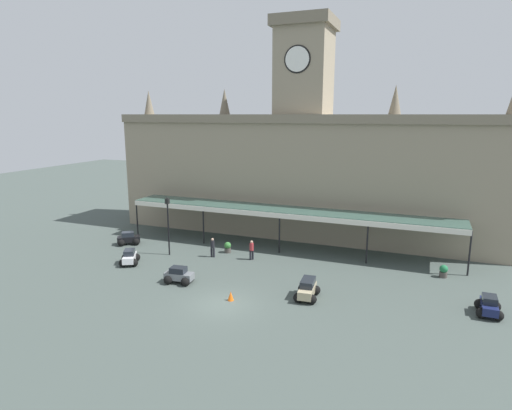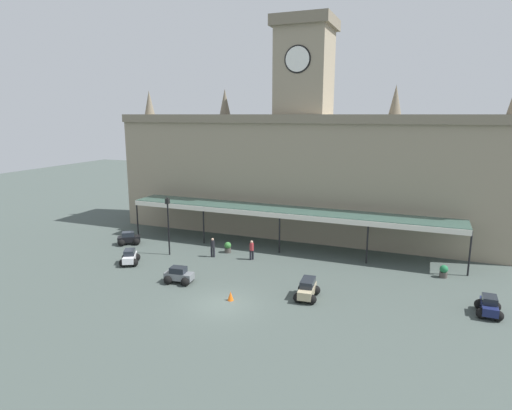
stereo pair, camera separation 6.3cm
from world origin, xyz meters
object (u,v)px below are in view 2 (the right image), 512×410
Objects in this scene: car_beige_estate at (307,290)px; traffic_cone at (231,296)px; car_grey_sedan at (179,276)px; pedestrian_near_entrance at (213,247)px; planter_near_kerb at (228,247)px; planter_by_canopy at (444,271)px; car_white_sedan at (130,258)px; car_navy_sedan at (489,307)px; pedestrian_beside_cars at (252,249)px; victorian_lamppost at (168,219)px; car_black_sedan at (129,239)px.

car_beige_estate is 5.08m from traffic_cone.
car_grey_sedan is 4.94m from traffic_cone.
pedestrian_near_entrance reaches higher than planter_near_kerb.
pedestrian_near_entrance is 9.05m from traffic_cone.
planter_near_kerb is (-17.53, -0.63, 0.00)m from planter_by_canopy.
car_beige_estate is at bearing -36.81° from planter_near_kerb.
car_white_sedan is 1.09× the size of car_navy_sedan.
planter_by_canopy is at bearing 36.35° from traffic_cone.
pedestrian_beside_cars is (8.84, 4.63, 0.41)m from car_white_sedan.
planter_by_canopy is 17.54m from planter_near_kerb.
planter_by_canopy is at bearing 6.20° from pedestrian_beside_cars.
traffic_cone is (8.93, -6.58, -2.84)m from victorian_lamppost.
car_beige_estate is at bearing -4.34° from car_white_sedan.
car_grey_sedan is 0.42× the size of victorian_lamppost.
car_white_sedan and car_navy_sedan have the same top height.
car_navy_sedan is 1.24× the size of pedestrian_near_entrance.
car_navy_sedan is (10.88, 1.74, -0.06)m from car_beige_estate.
pedestrian_beside_cars is (-17.24, 4.05, 0.41)m from car_navy_sedan.
traffic_cone is at bearing -77.38° from pedestrian_beside_cars.
victorian_lamppost is (-13.50, 4.37, 2.58)m from car_beige_estate.
car_grey_sedan reaches higher than planter_by_canopy.
car_white_sedan is 1.35× the size of pedestrian_near_entrance.
car_grey_sedan is 19.61m from planter_by_canopy.
car_white_sedan is 1.05× the size of car_grey_sedan.
car_beige_estate is (18.71, -5.57, 0.06)m from car_black_sedan.
car_black_sedan is at bearing 167.03° from victorian_lamppost.
pedestrian_beside_cars is 14.94m from planter_by_canopy.
planter_near_kerb is at bearing -177.93° from planter_by_canopy.
car_grey_sedan is (9.40, -6.41, 0.00)m from car_black_sedan.
car_white_sedan is 2.34× the size of planter_by_canopy.
victorian_lamppost is at bearing 128.78° from car_grey_sedan.
planter_near_kerb is (6.15, 5.61, -0.01)m from car_white_sedan.
planter_near_kerb is (-19.92, 5.03, -0.01)m from car_navy_sedan.
car_white_sedan is at bearing 175.66° from car_beige_estate.
planter_near_kerb is (-9.04, 6.76, -0.07)m from car_beige_estate.
car_white_sedan is 6.83m from pedestrian_near_entrance.
pedestrian_near_entrance is (9.00, -0.36, 0.41)m from car_black_sedan.
victorian_lamppost reaches higher than car_beige_estate.
car_black_sedan reaches higher than planter_by_canopy.
pedestrian_beside_cars reaches higher than car_grey_sedan.
victorian_lamppost is 22.35m from planter_by_canopy.
car_beige_estate reaches higher than car_white_sedan.
car_white_sedan is at bearing 162.45° from traffic_cone.
car_grey_sedan is at bearing -155.16° from planter_by_canopy.
car_white_sedan is 9.99m from pedestrian_beside_cars.
planter_near_kerb is at bearing 116.50° from traffic_cone.
pedestrian_near_entrance is 0.33× the size of victorian_lamppost.
car_grey_sedan is (-9.31, -0.84, -0.06)m from car_beige_estate.
pedestrian_near_entrance is at bearing 124.75° from traffic_cone.
car_black_sedan is 27.26m from planter_by_canopy.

